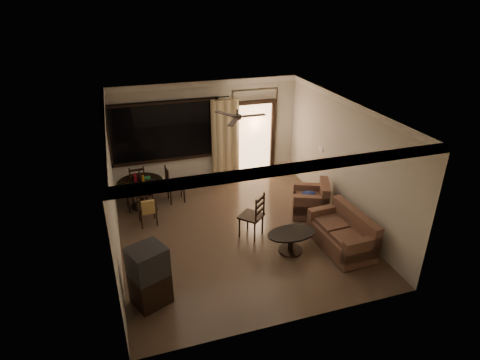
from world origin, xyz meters
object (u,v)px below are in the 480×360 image
object	(u,v)px
dining_chair_east	(175,191)
tv_cabinet	(149,276)
dining_chair_north	(138,189)
side_chair	(252,223)
armchair	(312,201)
coffee_table	(291,239)
dining_chair_west	(136,198)
dining_chair_south	(148,212)
dining_table	(141,187)
sofa	(344,234)

from	to	relation	value
dining_chair_east	tv_cabinet	xyz separation A→B (m)	(-1.00, -3.49, 0.27)
dining_chair_north	side_chair	world-z (taller)	side_chair
tv_cabinet	armchair	bearing A→B (deg)	1.07
dining_chair_east	coffee_table	world-z (taller)	dining_chair_east
dining_chair_west	dining_chair_south	world-z (taller)	same
dining_table	dining_chair_west	world-z (taller)	dining_chair_west
dining_chair_east	dining_table	bearing A→B (deg)	89.91
side_chair	dining_chair_north	bearing A→B (deg)	-91.11
dining_chair_west	dining_chair_north	size ratio (longest dim) A/B	1.00
dining_chair_south	sofa	world-z (taller)	dining_chair_south
dining_table	tv_cabinet	bearing A→B (deg)	-92.72
sofa	armchair	bearing A→B (deg)	86.57
dining_table	tv_cabinet	size ratio (longest dim) A/B	0.99
dining_chair_south	tv_cabinet	xyz separation A→B (m)	(-0.22, -2.58, 0.25)
dining_chair_north	side_chair	size ratio (longest dim) A/B	0.92
coffee_table	side_chair	xyz separation A→B (m)	(-0.58, 0.78, 0.01)
tv_cabinet	side_chair	distance (m)	2.72
dining_chair_west	armchair	size ratio (longest dim) A/B	0.89
armchair	dining_chair_west	bearing A→B (deg)	-177.26
sofa	side_chair	bearing A→B (deg)	146.29
dining_table	dining_chair_west	size ratio (longest dim) A/B	1.15
sofa	coffee_table	bearing A→B (deg)	166.23
dining_chair_east	sofa	distance (m)	4.27
dining_chair_south	tv_cabinet	distance (m)	2.60
dining_table	side_chair	xyz separation A→B (m)	(2.15, -2.03, -0.23)
dining_table	tv_cabinet	distance (m)	3.44
armchair	tv_cabinet	bearing A→B (deg)	-131.28
sofa	dining_chair_west	bearing A→B (deg)	140.23
sofa	dining_table	bearing A→B (deg)	138.63
dining_chair_west	sofa	size ratio (longest dim) A/B	0.62
dining_chair_east	armchair	distance (m)	3.41
dining_chair_east	dining_chair_north	distance (m)	0.97
dining_chair_south	side_chair	xyz separation A→B (m)	(2.09, -1.17, 0.00)
dining_table	sofa	xyz separation A→B (m)	(3.81, -3.02, -0.22)
dining_chair_south	side_chair	world-z (taller)	side_chair
dining_table	dining_chair_south	size ratio (longest dim) A/B	1.15
tv_cabinet	dining_chair_east	bearing A→B (deg)	50.24
dining_chair_south	sofa	size ratio (longest dim) A/B	0.62
dining_chair_south	sofa	bearing A→B (deg)	-33.57
sofa	dining_chair_south	bearing A→B (deg)	147.11
tv_cabinet	armchair	distance (m)	4.40
dining_table	dining_chair_west	distance (m)	0.30
dining_chair_west	dining_table	bearing A→B (deg)	106.29
dining_chair_north	tv_cabinet	xyz separation A→B (m)	(-0.11, -3.88, 0.27)
dining_table	dining_chair_south	bearing A→B (deg)	-86.44
sofa	side_chair	xyz separation A→B (m)	(-1.66, 0.99, -0.01)
dining_chair_east	armchair	size ratio (longest dim) A/B	0.89
dining_table	side_chair	world-z (taller)	side_chair
coffee_table	dining_table	bearing A→B (deg)	134.09
dining_chair_north	tv_cabinet	distance (m)	3.89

